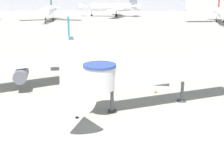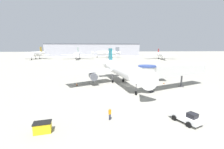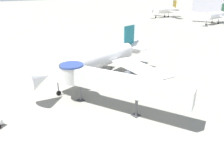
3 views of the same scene
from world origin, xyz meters
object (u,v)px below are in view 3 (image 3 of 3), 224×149
object	(u,v)px
main_airplane	(99,59)
background_jet_gold_tail	(165,10)
jet_bridge	(110,82)
background_jet_green_tail	(215,15)
traffic_cone_starboard_wing	(138,99)
traffic_cone_port_wing	(68,64)

from	to	relation	value
main_airplane	background_jet_gold_tail	distance (m)	123.73
jet_bridge	background_jet_green_tail	world-z (taller)	background_jet_green_tail
traffic_cone_starboard_wing	background_jet_green_tail	bearing A→B (deg)	108.84
main_airplane	background_jet_green_tail	xyz separation A→B (m)	(-22.49, 101.90, 0.46)
background_jet_gold_tail	main_airplane	bearing A→B (deg)	-50.93
main_airplane	background_jet_green_tail	bearing A→B (deg)	93.63
main_airplane	jet_bridge	size ratio (longest dim) A/B	1.50
main_airplane	traffic_cone_starboard_wing	distance (m)	13.56
main_airplane	background_jet_green_tail	distance (m)	104.36
traffic_cone_port_wing	main_airplane	bearing A→B (deg)	2.86
traffic_cone_starboard_wing	background_jet_green_tail	size ratio (longest dim) A/B	0.02
main_airplane	background_jet_green_tail	world-z (taller)	background_jet_green_tail
traffic_cone_starboard_wing	background_jet_gold_tail	xyz separation A→B (m)	(-73.75, 109.35, 4.69)
traffic_cone_starboard_wing	main_airplane	bearing A→B (deg)	172.66
background_jet_gold_tail	traffic_cone_port_wing	bearing A→B (deg)	-56.29
traffic_cone_port_wing	background_jet_gold_tail	world-z (taller)	background_jet_gold_tail
jet_bridge	traffic_cone_starboard_wing	world-z (taller)	jet_bridge
main_airplane	jet_bridge	world-z (taller)	main_airplane
main_airplane	traffic_cone_port_wing	distance (m)	13.01
background_jet_green_tail	main_airplane	bearing A→B (deg)	-78.51
traffic_cone_port_wing	background_jet_gold_tail	bearing A→B (deg)	114.13
main_airplane	jet_bridge	bearing A→B (deg)	-39.59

